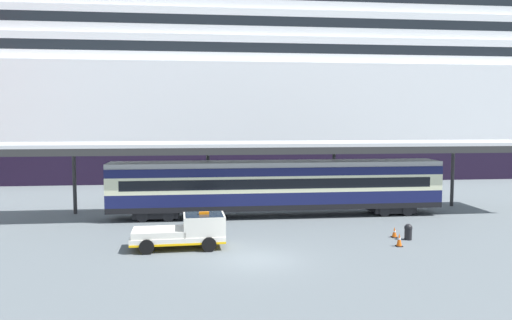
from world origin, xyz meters
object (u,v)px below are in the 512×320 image
traffic_cone_near (399,240)px  cruise_ship (316,85)px  train_carriage (277,185)px  service_truck (187,230)px  quay_bollard (408,231)px  traffic_cone_mid (394,232)px

traffic_cone_near → cruise_ship: bearing=83.1°
train_carriage → service_truck: size_ratio=4.63×
cruise_ship → service_truck: size_ratio=24.67×
train_carriage → quay_bollard: (6.74, -7.91, -1.80)m
traffic_cone_mid → quay_bollard: quay_bollard is taller
traffic_cone_mid → traffic_cone_near: bearing=-105.4°
quay_bollard → train_carriage: bearing=130.4°
cruise_ship → train_carriage: cruise_ship is taller
service_truck → traffic_cone_near: (11.94, -1.05, -0.61)m
cruise_ship → train_carriage: size_ratio=5.33×
service_truck → traffic_cone_mid: 12.57m
cruise_ship → train_carriage: 36.11m
traffic_cone_near → quay_bollard: quay_bollard is taller
service_truck → traffic_cone_mid: (12.51, 1.00, -0.67)m
train_carriage → cruise_ship: bearing=72.0°
quay_bollard → cruise_ship: bearing=84.4°
train_carriage → quay_bollard: size_ratio=25.49×
traffic_cone_near → quay_bollard: (1.16, 1.41, 0.13)m
cruise_ship → quay_bollard: size_ratio=135.85×
train_carriage → quay_bollard: 10.54m
cruise_ship → traffic_cone_near: (-5.16, -42.37, -11.75)m
traffic_cone_mid → quay_bollard: 0.90m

